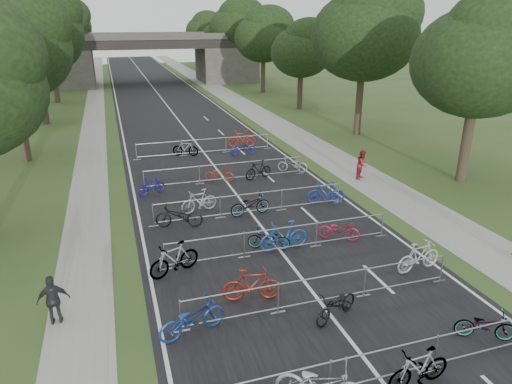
% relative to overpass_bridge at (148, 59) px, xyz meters
% --- Properties ---
extents(road, '(11.00, 140.00, 0.01)m').
position_rel_overpass_bridge_xyz_m(road, '(0.00, -15.00, -3.53)').
color(road, black).
rests_on(road, ground).
extents(sidewalk_right, '(3.00, 140.00, 0.01)m').
position_rel_overpass_bridge_xyz_m(sidewalk_right, '(8.00, -15.00, -3.53)').
color(sidewalk_right, gray).
rests_on(sidewalk_right, ground).
extents(sidewalk_left, '(2.00, 140.00, 0.01)m').
position_rel_overpass_bridge_xyz_m(sidewalk_left, '(-7.50, -15.00, -3.53)').
color(sidewalk_left, gray).
rests_on(sidewalk_left, ground).
extents(lane_markings, '(0.12, 140.00, 0.00)m').
position_rel_overpass_bridge_xyz_m(lane_markings, '(0.00, -15.00, -3.53)').
color(lane_markings, silver).
rests_on(lane_markings, ground).
extents(overpass_bridge, '(31.00, 8.00, 7.05)m').
position_rel_overpass_bridge_xyz_m(overpass_bridge, '(0.00, 0.00, 0.00)').
color(overpass_bridge, '#3F3D39').
rests_on(overpass_bridge, ground).
extents(tree_right_0, '(7.17, 7.17, 10.93)m').
position_rel_overpass_bridge_xyz_m(tree_right_0, '(13.11, -49.07, 3.39)').
color(tree_right_0, '#33261C').
rests_on(tree_right_0, ground).
extents(tree_left_1, '(7.56, 7.56, 11.53)m').
position_rel_overpass_bridge_xyz_m(tree_left_1, '(-11.39, -37.07, 3.77)').
color(tree_left_1, '#33261C').
rests_on(tree_left_1, ground).
extents(tree_right_1, '(8.18, 8.18, 12.47)m').
position_rel_overpass_bridge_xyz_m(tree_right_1, '(13.11, -37.07, 4.37)').
color(tree_right_1, '#33261C').
rests_on(tree_right_1, ground).
extents(tree_left_2, '(8.40, 8.40, 12.81)m').
position_rel_overpass_bridge_xyz_m(tree_left_2, '(-11.39, -25.07, 4.58)').
color(tree_left_2, '#33261C').
rests_on(tree_left_2, ground).
extents(tree_right_2, '(6.16, 6.16, 9.39)m').
position_rel_overpass_bridge_xyz_m(tree_right_2, '(13.11, -25.07, 2.41)').
color(tree_right_2, '#33261C').
rests_on(tree_right_2, ground).
extents(tree_left_3, '(6.72, 6.72, 10.25)m').
position_rel_overpass_bridge_xyz_m(tree_left_3, '(-11.39, -13.07, 2.96)').
color(tree_left_3, '#33261C').
rests_on(tree_left_3, ground).
extents(tree_right_3, '(7.17, 7.17, 10.93)m').
position_rel_overpass_bridge_xyz_m(tree_right_3, '(13.11, -13.07, 3.39)').
color(tree_right_3, '#33261C').
rests_on(tree_right_3, ground).
extents(tree_left_4, '(7.56, 7.56, 11.53)m').
position_rel_overpass_bridge_xyz_m(tree_left_4, '(-11.39, -1.07, 3.77)').
color(tree_left_4, '#33261C').
rests_on(tree_left_4, ground).
extents(tree_right_4, '(8.18, 8.18, 12.47)m').
position_rel_overpass_bridge_xyz_m(tree_right_4, '(13.11, -1.07, 4.37)').
color(tree_right_4, '#33261C').
rests_on(tree_right_4, ground).
extents(tree_left_5, '(8.40, 8.40, 12.81)m').
position_rel_overpass_bridge_xyz_m(tree_left_5, '(-11.39, 10.93, 4.58)').
color(tree_left_5, '#33261C').
rests_on(tree_left_5, ground).
extents(tree_right_5, '(6.16, 6.16, 9.39)m').
position_rel_overpass_bridge_xyz_m(tree_right_5, '(13.11, 10.93, 2.41)').
color(tree_right_5, '#33261C').
rests_on(tree_right_5, ground).
extents(tree_left_6, '(6.72, 6.72, 10.25)m').
position_rel_overpass_bridge_xyz_m(tree_left_6, '(-11.39, 22.93, 2.96)').
color(tree_left_6, '#33261C').
rests_on(tree_left_6, ground).
extents(tree_right_6, '(7.17, 7.17, 10.93)m').
position_rel_overpass_bridge_xyz_m(tree_right_6, '(13.11, 22.93, 3.39)').
color(tree_right_6, '#33261C').
rests_on(tree_right_6, ground).
extents(barrier_row_1, '(9.70, 0.08, 1.10)m').
position_rel_overpass_bridge_xyz_m(barrier_row_1, '(0.00, -61.40, -2.99)').
color(barrier_row_1, '#919498').
rests_on(barrier_row_1, ground).
extents(barrier_row_2, '(9.70, 0.08, 1.10)m').
position_rel_overpass_bridge_xyz_m(barrier_row_2, '(0.00, -57.80, -2.99)').
color(barrier_row_2, '#919498').
rests_on(barrier_row_2, ground).
extents(barrier_row_3, '(9.70, 0.08, 1.10)m').
position_rel_overpass_bridge_xyz_m(barrier_row_3, '(0.00, -54.00, -2.99)').
color(barrier_row_3, '#919498').
rests_on(barrier_row_3, ground).
extents(barrier_row_4, '(9.70, 0.08, 1.10)m').
position_rel_overpass_bridge_xyz_m(barrier_row_4, '(0.00, -50.00, -2.99)').
color(barrier_row_4, '#919498').
rests_on(barrier_row_4, ground).
extents(barrier_row_5, '(9.70, 0.08, 1.10)m').
position_rel_overpass_bridge_xyz_m(barrier_row_5, '(0.00, -45.00, -2.99)').
color(barrier_row_5, '#919498').
rests_on(barrier_row_5, ground).
extents(barrier_row_6, '(9.70, 0.08, 1.10)m').
position_rel_overpass_bridge_xyz_m(barrier_row_6, '(0.00, -39.00, -2.99)').
color(barrier_row_6, '#919498').
rests_on(barrier_row_6, ground).
extents(bike_5, '(2.27, 1.70, 1.14)m').
position_rel_overpass_bridge_xyz_m(bike_5, '(-1.83, -61.49, -2.96)').
color(bike_5, '#9F9FA6').
rests_on(bike_5, ground).
extents(bike_6, '(1.85, 0.62, 1.10)m').
position_rel_overpass_bridge_xyz_m(bike_6, '(0.75, -61.77, -2.98)').
color(bike_6, '#919498').
rests_on(bike_6, ground).
extents(bike_7, '(1.78, 1.32, 0.89)m').
position_rel_overpass_bridge_xyz_m(bike_7, '(3.75, -60.79, -3.09)').
color(bike_7, '#919498').
rests_on(bike_7, ground).
extents(bike_8, '(2.23, 1.27, 1.11)m').
position_rel_overpass_bridge_xyz_m(bike_8, '(-4.30, -58.02, -2.98)').
color(bike_8, navy).
rests_on(bike_8, ground).
extents(bike_9, '(2.02, 0.95, 1.17)m').
position_rel_overpass_bridge_xyz_m(bike_9, '(-2.12, -56.87, -2.95)').
color(bike_9, maroon).
rests_on(bike_9, ground).
extents(bike_10, '(1.94, 1.36, 0.97)m').
position_rel_overpass_bridge_xyz_m(bike_10, '(0.08, -58.63, -3.05)').
color(bike_10, black).
rests_on(bike_10, ground).
extents(bike_11, '(2.00, 0.78, 1.17)m').
position_rel_overpass_bridge_xyz_m(bike_11, '(4.30, -56.92, -2.95)').
color(bike_11, silver).
rests_on(bike_11, ground).
extents(bike_12, '(2.09, 1.29, 1.22)m').
position_rel_overpass_bridge_xyz_m(bike_12, '(-4.30, -54.40, -2.93)').
color(bike_12, '#919498').
rests_on(bike_12, ground).
extents(bike_13, '(1.81, 1.26, 0.90)m').
position_rel_overpass_bridge_xyz_m(bike_13, '(-0.40, -53.64, -3.08)').
color(bike_13, '#919498').
rests_on(bike_13, ground).
extents(bike_14, '(2.08, 0.67, 1.24)m').
position_rel_overpass_bridge_xyz_m(bike_14, '(0.17, -53.86, -2.92)').
color(bike_14, navy).
rests_on(bike_14, ground).
extents(bike_15, '(1.81, 1.39, 0.91)m').
position_rel_overpass_bridge_xyz_m(bike_15, '(2.71, -53.72, -3.08)').
color(bike_15, '#A01736').
rests_on(bike_15, ground).
extents(bike_16, '(2.23, 1.26, 1.11)m').
position_rel_overpass_bridge_xyz_m(bike_16, '(-3.52, -50.44, -2.98)').
color(bike_16, black).
rests_on(bike_16, ground).
extents(bike_17, '(1.94, 0.98, 1.12)m').
position_rel_overpass_bridge_xyz_m(bike_17, '(-2.33, -48.98, -2.97)').
color(bike_17, gray).
rests_on(bike_17, ground).
extents(bike_18, '(2.04, 0.91, 1.04)m').
position_rel_overpass_bridge_xyz_m(bike_18, '(-0.09, -50.06, -3.01)').
color(bike_18, '#919498').
rests_on(bike_18, ground).
extents(bike_19, '(1.99, 0.98, 1.15)m').
position_rel_overpass_bridge_xyz_m(bike_19, '(3.98, -49.86, -2.96)').
color(bike_19, navy).
rests_on(bike_19, ground).
extents(bike_20, '(1.68, 1.17, 0.99)m').
position_rel_overpass_bridge_xyz_m(bike_20, '(-4.30, -45.92, -3.04)').
color(bike_20, navy).
rests_on(bike_20, ground).
extents(bike_21, '(1.77, 1.18, 0.88)m').
position_rel_overpass_bridge_xyz_m(bike_21, '(-0.36, -44.93, -3.09)').
color(bike_21, maroon).
rests_on(bike_21, ground).
extents(bike_22, '(1.86, 1.02, 1.08)m').
position_rel_overpass_bridge_xyz_m(bike_22, '(1.92, -45.16, -2.99)').
color(bike_22, black).
rests_on(bike_22, ground).
extents(bike_23, '(1.90, 1.40, 0.95)m').
position_rel_overpass_bridge_xyz_m(bike_23, '(4.30, -44.58, -3.06)').
color(bike_23, '#96979D').
rests_on(bike_23, ground).
extents(bike_25, '(1.84, 1.25, 1.08)m').
position_rel_overpass_bridge_xyz_m(bike_25, '(-1.34, -39.07, -2.99)').
color(bike_25, '#919498').
rests_on(bike_25, ground).
extents(bike_26, '(1.83, 0.66, 0.96)m').
position_rel_overpass_bridge_xyz_m(bike_26, '(2.45, -40.04, -3.05)').
color(bike_26, navy).
rests_on(bike_26, ground).
extents(bike_27, '(2.11, 0.92, 1.23)m').
position_rel_overpass_bridge_xyz_m(bike_27, '(2.99, -37.98, -2.92)').
color(bike_27, maroon).
rests_on(bike_27, ground).
extents(pedestrian_b, '(1.05, 1.02, 1.71)m').
position_rel_overpass_bridge_xyz_m(pedestrian_b, '(7.69, -46.96, -2.68)').
color(pedestrian_b, maroon).
rests_on(pedestrian_b, ground).
extents(pedestrian_c, '(0.96, 0.43, 1.62)m').
position_rel_overpass_bridge_xyz_m(pedestrian_c, '(-8.17, -56.20, -2.72)').
color(pedestrian_c, '#262628').
rests_on(pedestrian_c, ground).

